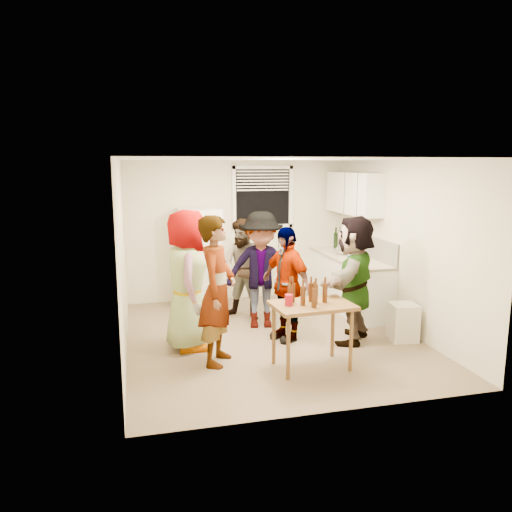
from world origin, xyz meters
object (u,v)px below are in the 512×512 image
object	(u,v)px
beer_bottle_counter	(351,259)
guest_back_right	(261,326)
guest_back_left	(245,318)
guest_orange	(352,340)
guest_grey	(189,347)
blue_cup	(351,264)
kettle	(343,255)
red_cup	(289,305)
beer_bottle_table	(315,303)
guest_black	(285,339)
wine_bottle	(335,249)
guest_stripe	(218,362)
serving_table	(311,367)
refrigerator	(200,258)
trash_bin	(403,323)

from	to	relation	value
beer_bottle_counter	guest_back_right	distance (m)	1.88
guest_back_left	guest_orange	bearing A→B (deg)	-11.04
guest_grey	blue_cup	bearing A→B (deg)	-72.31
kettle	guest_back_right	size ratio (longest dim) A/B	0.15
beer_bottle_counter	blue_cup	distance (m)	0.37
blue_cup	guest_grey	xyz separation A→B (m)	(-2.63, -0.64, -0.90)
red_cup	guest_back_left	xyz separation A→B (m)	(-0.05, 2.10, -0.80)
beer_bottle_table	guest_black	world-z (taller)	beer_bottle_table
wine_bottle	guest_back_right	distance (m)	2.40
beer_bottle_counter	kettle	bearing A→B (deg)	83.29
beer_bottle_counter	red_cup	size ratio (longest dim) A/B	1.86
guest_stripe	guest_back_left	xyz separation A→B (m)	(0.73, 1.68, 0.00)
kettle	red_cup	bearing A→B (deg)	-123.61
guest_orange	guest_back_right	bearing A→B (deg)	-91.47
serving_table	guest_back_left	bearing A→B (deg)	99.36
kettle	guest_black	bearing A→B (deg)	-134.05
guest_black	guest_orange	world-z (taller)	guest_orange
guest_stripe	serving_table	bearing A→B (deg)	-86.50
refrigerator	guest_stripe	world-z (taller)	refrigerator
blue_cup	guest_back_right	bearing A→B (deg)	-179.59
refrigerator	guest_black	size ratio (longest dim) A/B	1.06
guest_back_left	kettle	bearing A→B (deg)	47.04
blue_cup	beer_bottle_table	size ratio (longest dim) A/B	0.58
guest_back_left	guest_orange	distance (m)	1.84
red_cup	guest_back_left	bearing A→B (deg)	91.50
kettle	red_cup	size ratio (longest dim) A/B	2.03
beer_bottle_counter	beer_bottle_table	xyz separation A→B (m)	(-1.37, -1.99, -0.10)
guest_orange	guest_grey	bearing A→B (deg)	-58.49
kettle	guest_black	size ratio (longest dim) A/B	0.16
red_cup	guest_grey	xyz separation A→B (m)	(-1.08, 1.02, -0.80)
guest_stripe	guest_back_left	bearing A→B (deg)	1.70
wine_bottle	beer_bottle_counter	bearing A→B (deg)	-98.44
blue_cup	wine_bottle	bearing A→B (deg)	77.04
blue_cup	guest_back_left	distance (m)	1.89
beer_bottle_table	guest_grey	bearing A→B (deg)	144.40
guest_back_left	beer_bottle_table	bearing A→B (deg)	-42.66
beer_bottle_table	guest_back_right	world-z (taller)	beer_bottle_table
blue_cup	serving_table	xyz separation A→B (m)	(-1.25, -1.67, -0.90)
blue_cup	guest_back_right	size ratio (longest dim) A/B	0.07
guest_grey	beer_bottle_table	bearing A→B (deg)	-121.70
trash_bin	guest_back_left	size ratio (longest dim) A/B	0.33
wine_bottle	guest_stripe	world-z (taller)	wine_bottle
trash_bin	red_cup	bearing A→B (deg)	-162.72
beer_bottle_table	guest_orange	bearing A→B (deg)	41.01
beer_bottle_counter	guest_back_right	size ratio (longest dim) A/B	0.14
trash_bin	beer_bottle_table	world-z (taller)	beer_bottle_table
trash_bin	guest_stripe	distance (m)	2.67
red_cup	guest_grey	world-z (taller)	red_cup
refrigerator	guest_grey	bearing A→B (deg)	-102.37
kettle	red_cup	world-z (taller)	kettle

